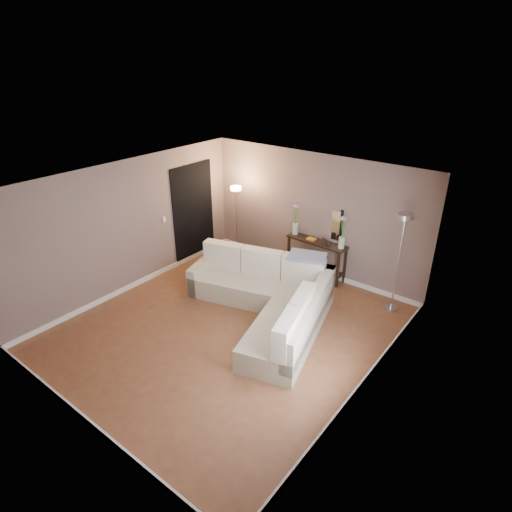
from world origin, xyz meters
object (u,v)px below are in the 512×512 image
Objects in this scene: console_table at (313,255)px; floor_lamp_lit at (236,208)px; floor_lamp_unlit at (401,244)px; sectional_sofa at (270,297)px.

console_table is 0.79× the size of floor_lamp_lit.
console_table is at bearing 172.40° from floor_lamp_unlit.
floor_lamp_lit is 3.74m from floor_lamp_unlit.
sectional_sofa is 2.64m from floor_lamp_lit.
floor_lamp_lit is at bearing 143.85° from sectional_sofa.
floor_lamp_lit reaches higher than sectional_sofa.
floor_lamp_unlit is at bearing 42.24° from sectional_sofa.
sectional_sofa is at bearing -137.76° from floor_lamp_unlit.
sectional_sofa reaches higher than console_table.
floor_lamp_unlit reaches higher than console_table.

